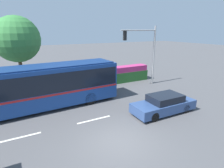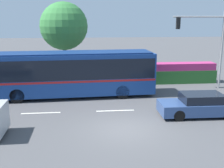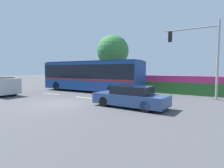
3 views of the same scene
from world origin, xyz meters
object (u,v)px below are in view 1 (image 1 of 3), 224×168
city_bus (42,85)px  street_tree_left (17,39)px  traffic_light_pole (146,48)px  sedan_foreground (164,104)px

city_bus → street_tree_left: street_tree_left is taller
city_bus → traffic_light_pole: (10.80, 1.34, 2.16)m
city_bus → sedan_foreground: size_ratio=2.46×
city_bus → street_tree_left: bearing=-82.7°
traffic_light_pole → street_tree_left: street_tree_left is taller
city_bus → street_tree_left: size_ratio=1.65×
street_tree_left → sedan_foreground: bearing=-52.1°
city_bus → street_tree_left: 6.86m
traffic_light_pole → sedan_foreground: bearing=63.1°
sedan_foreground → traffic_light_pole: bearing=-115.8°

